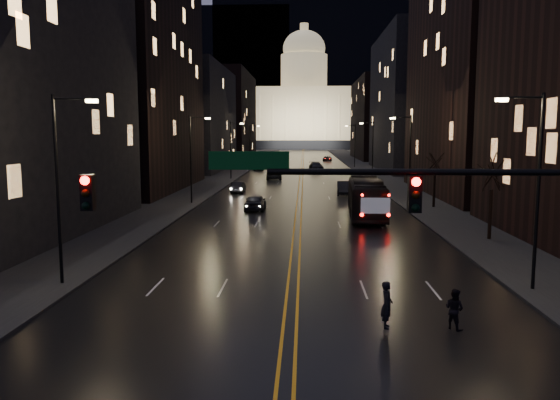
# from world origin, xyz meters

# --- Properties ---
(ground) EXTENTS (900.00, 900.00, 0.00)m
(ground) POSITION_xyz_m (0.00, 0.00, 0.00)
(ground) COLOR black
(ground) RESTS_ON ground
(road) EXTENTS (20.00, 320.00, 0.02)m
(road) POSITION_xyz_m (0.00, 130.00, 0.01)
(road) COLOR black
(road) RESTS_ON ground
(sidewalk_left) EXTENTS (8.00, 320.00, 0.16)m
(sidewalk_left) POSITION_xyz_m (-14.00, 130.00, 0.08)
(sidewalk_left) COLOR black
(sidewalk_left) RESTS_ON ground
(sidewalk_right) EXTENTS (8.00, 320.00, 0.16)m
(sidewalk_right) POSITION_xyz_m (14.00, 130.00, 0.08)
(sidewalk_right) COLOR black
(sidewalk_right) RESTS_ON ground
(center_line) EXTENTS (0.62, 320.00, 0.01)m
(center_line) POSITION_xyz_m (0.00, 130.00, 0.03)
(center_line) COLOR orange
(center_line) RESTS_ON road
(building_left_mid) EXTENTS (12.00, 30.00, 28.00)m
(building_left_mid) POSITION_xyz_m (-21.00, 54.00, 14.00)
(building_left_mid) COLOR black
(building_left_mid) RESTS_ON ground
(building_left_far) EXTENTS (12.00, 34.00, 20.00)m
(building_left_far) POSITION_xyz_m (-21.00, 92.00, 10.00)
(building_left_far) COLOR black
(building_left_far) RESTS_ON ground
(building_left_dist) EXTENTS (12.00, 40.00, 24.00)m
(building_left_dist) POSITION_xyz_m (-21.00, 140.00, 12.00)
(building_left_dist) COLOR black
(building_left_dist) RESTS_ON ground
(building_right_tall) EXTENTS (12.00, 30.00, 38.00)m
(building_right_tall) POSITION_xyz_m (21.00, 50.00, 19.00)
(building_right_tall) COLOR black
(building_right_tall) RESTS_ON ground
(building_right_mid) EXTENTS (12.00, 34.00, 26.00)m
(building_right_mid) POSITION_xyz_m (21.00, 92.00, 13.00)
(building_right_mid) COLOR black
(building_right_mid) RESTS_ON ground
(building_right_dist) EXTENTS (12.00, 40.00, 22.00)m
(building_right_dist) POSITION_xyz_m (21.00, 140.00, 11.00)
(building_right_dist) COLOR black
(building_right_dist) RESTS_ON ground
(mountain_ridge) EXTENTS (520.00, 60.00, 130.00)m
(mountain_ridge) POSITION_xyz_m (40.00, 380.00, 65.00)
(mountain_ridge) COLOR black
(mountain_ridge) RESTS_ON ground
(capitol) EXTENTS (90.00, 50.00, 58.50)m
(capitol) POSITION_xyz_m (0.00, 250.00, 17.15)
(capitol) COLOR black
(capitol) RESTS_ON ground
(traffic_signal) EXTENTS (17.29, 0.45, 7.00)m
(traffic_signal) POSITION_xyz_m (5.91, -0.00, 5.10)
(traffic_signal) COLOR black
(traffic_signal) RESTS_ON ground
(streetlamp_right_near) EXTENTS (2.13, 0.25, 9.00)m
(streetlamp_right_near) POSITION_xyz_m (10.81, 10.00, 5.08)
(streetlamp_right_near) COLOR black
(streetlamp_right_near) RESTS_ON ground
(streetlamp_left_near) EXTENTS (2.13, 0.25, 9.00)m
(streetlamp_left_near) POSITION_xyz_m (-10.81, 10.00, 5.08)
(streetlamp_left_near) COLOR black
(streetlamp_left_near) RESTS_ON ground
(streetlamp_right_mid) EXTENTS (2.13, 0.25, 9.00)m
(streetlamp_right_mid) POSITION_xyz_m (10.81, 40.00, 5.08)
(streetlamp_right_mid) COLOR black
(streetlamp_right_mid) RESTS_ON ground
(streetlamp_left_mid) EXTENTS (2.13, 0.25, 9.00)m
(streetlamp_left_mid) POSITION_xyz_m (-10.81, 40.00, 5.08)
(streetlamp_left_mid) COLOR black
(streetlamp_left_mid) RESTS_ON ground
(streetlamp_right_far) EXTENTS (2.13, 0.25, 9.00)m
(streetlamp_right_far) POSITION_xyz_m (10.81, 70.00, 5.08)
(streetlamp_right_far) COLOR black
(streetlamp_right_far) RESTS_ON ground
(streetlamp_left_far) EXTENTS (2.13, 0.25, 9.00)m
(streetlamp_left_far) POSITION_xyz_m (-10.81, 70.00, 5.08)
(streetlamp_left_far) COLOR black
(streetlamp_left_far) RESTS_ON ground
(streetlamp_right_dist) EXTENTS (2.13, 0.25, 9.00)m
(streetlamp_right_dist) POSITION_xyz_m (10.81, 100.00, 5.08)
(streetlamp_right_dist) COLOR black
(streetlamp_right_dist) RESTS_ON ground
(streetlamp_left_dist) EXTENTS (2.13, 0.25, 9.00)m
(streetlamp_left_dist) POSITION_xyz_m (-10.81, 100.00, 5.08)
(streetlamp_left_dist) COLOR black
(streetlamp_left_dist) RESTS_ON ground
(tree_right_mid) EXTENTS (2.40, 2.40, 6.65)m
(tree_right_mid) POSITION_xyz_m (13.00, 22.00, 4.53)
(tree_right_mid) COLOR black
(tree_right_mid) RESTS_ON ground
(tree_right_far) EXTENTS (2.40, 2.40, 6.65)m
(tree_right_far) POSITION_xyz_m (13.00, 38.00, 4.53)
(tree_right_far) COLOR black
(tree_right_far) RESTS_ON ground
(bus) EXTENTS (3.47, 12.15, 3.35)m
(bus) POSITION_xyz_m (5.88, 32.23, 1.67)
(bus) COLOR black
(bus) RESTS_ON ground
(oncoming_car_a) EXTENTS (1.89, 4.59, 1.56)m
(oncoming_car_a) POSITION_xyz_m (-4.11, 35.92, 0.78)
(oncoming_car_a) COLOR black
(oncoming_car_a) RESTS_ON ground
(oncoming_car_b) EXTENTS (1.49, 4.22, 1.39)m
(oncoming_car_b) POSITION_xyz_m (-7.54, 50.90, 0.69)
(oncoming_car_b) COLOR black
(oncoming_car_b) RESTS_ON ground
(oncoming_car_c) EXTENTS (2.61, 5.25, 1.43)m
(oncoming_car_c) POSITION_xyz_m (-4.25, 70.35, 0.71)
(oncoming_car_c) COLOR black
(oncoming_car_c) RESTS_ON ground
(oncoming_car_d) EXTENTS (2.51, 5.19, 1.46)m
(oncoming_car_d) POSITION_xyz_m (-8.50, 91.57, 0.73)
(oncoming_car_d) COLOR black
(oncoming_car_d) RESTS_ON ground
(receding_car_a) EXTENTS (1.90, 4.97, 1.62)m
(receding_car_a) POSITION_xyz_m (5.24, 49.30, 0.81)
(receding_car_a) COLOR black
(receding_car_a) RESTS_ON ground
(receding_car_b) EXTENTS (1.90, 4.51, 1.52)m
(receding_car_b) POSITION_xyz_m (8.50, 55.17, 0.76)
(receding_car_b) COLOR black
(receding_car_b) RESTS_ON ground
(receding_car_c) EXTENTS (3.04, 5.93, 1.65)m
(receding_car_c) POSITION_xyz_m (2.77, 91.15, 0.82)
(receding_car_c) COLOR black
(receding_car_c) RESTS_ON ground
(receding_car_d) EXTENTS (2.60, 4.96, 1.33)m
(receding_car_d) POSITION_xyz_m (6.41, 127.38, 0.67)
(receding_car_d) COLOR black
(receding_car_d) RESTS_ON ground
(pedestrian_a) EXTENTS (0.50, 0.69, 1.79)m
(pedestrian_a) POSITION_xyz_m (3.61, 5.00, 0.90)
(pedestrian_a) COLOR black
(pedestrian_a) RESTS_ON ground
(pedestrian_b) EXTENTS (0.81, 0.83, 1.54)m
(pedestrian_b) POSITION_xyz_m (6.09, 5.00, 0.77)
(pedestrian_b) COLOR black
(pedestrian_b) RESTS_ON ground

